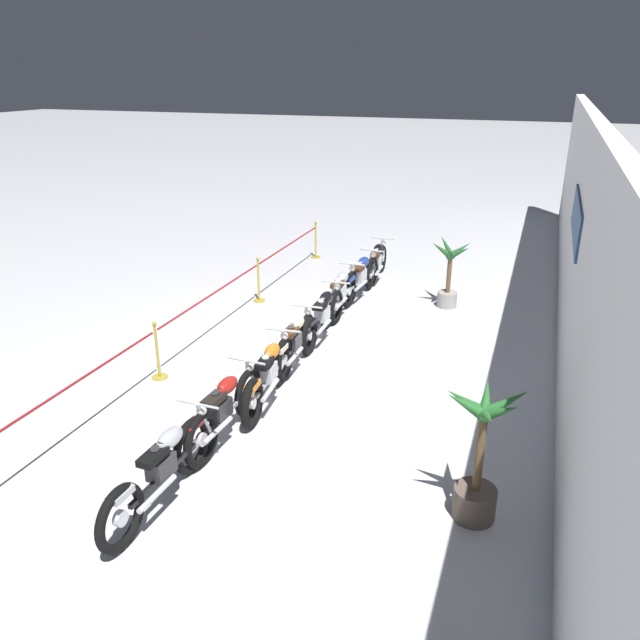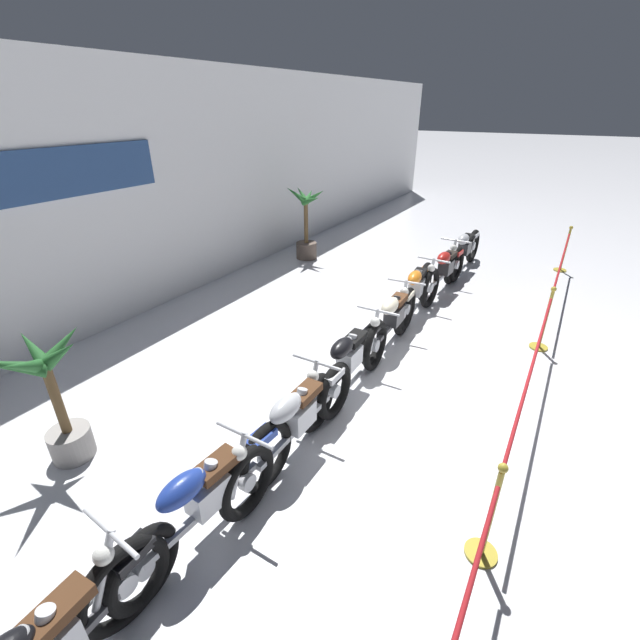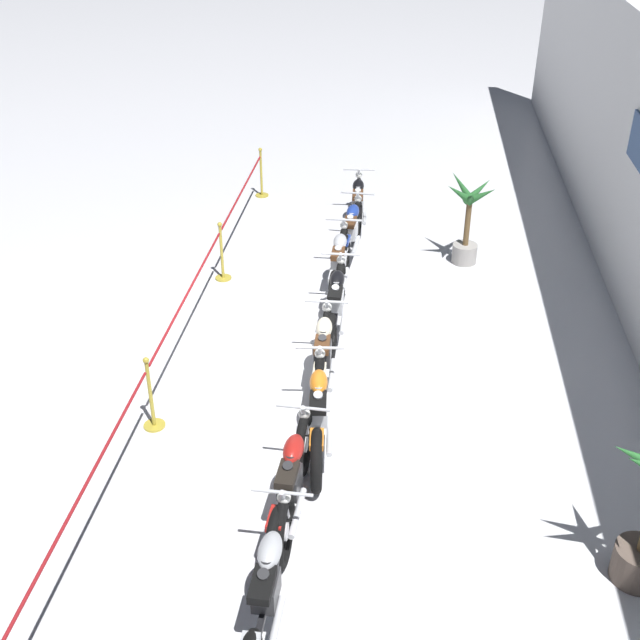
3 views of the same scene
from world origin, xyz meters
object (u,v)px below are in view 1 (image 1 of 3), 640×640
(motorcycle_silver_2, at_px, (340,294))
(motorcycle_orange_5, at_px, (269,374))
(stanchion_mid_left, at_px, (259,286))
(potted_palm_left_of_row, at_px, (449,274))
(stanchion_far_left, at_px, (244,280))
(potted_palm_right_of_row, at_px, (479,461))
(motorcycle_black_3, at_px, (323,316))
(stanchion_mid_right, at_px, (158,359))
(motorcycle_red_6, at_px, (222,411))
(motorcycle_silver_7, at_px, (165,468))
(motorcycle_blue_1, at_px, (361,277))
(motorcycle_cream_4, at_px, (294,342))
(motorcycle_black_0, at_px, (377,262))

(motorcycle_silver_2, xyz_separation_m, motorcycle_orange_5, (4.05, 0.13, 0.00))
(stanchion_mid_left, bearing_deg, potted_palm_left_of_row, 105.36)
(stanchion_far_left, height_order, stanchion_mid_left, same)
(potted_palm_right_of_row, bearing_deg, motorcycle_black_3, -142.06)
(motorcycle_black_3, bearing_deg, stanchion_mid_right, -38.47)
(stanchion_far_left, bearing_deg, motorcycle_red_6, 22.74)
(motorcycle_silver_7, bearing_deg, motorcycle_red_6, 179.79)
(motorcycle_silver_7, relative_size, stanchion_mid_left, 2.35)
(motorcycle_blue_1, distance_m, stanchion_mid_left, 2.39)
(motorcycle_cream_4, bearing_deg, motorcycle_black_0, 179.15)
(motorcycle_silver_2, xyz_separation_m, stanchion_mid_left, (-0.14, -2.01, -0.11))
(motorcycle_black_3, height_order, stanchion_mid_left, stanchion_mid_left)
(motorcycle_orange_5, height_order, motorcycle_red_6, motorcycle_red_6)
(motorcycle_silver_2, bearing_deg, stanchion_mid_left, -93.95)
(motorcycle_black_0, distance_m, motorcycle_black_3, 3.94)
(stanchion_far_left, bearing_deg, motorcycle_blue_1, 131.26)
(potted_palm_left_of_row, bearing_deg, motorcycle_blue_1, -89.33)
(motorcycle_black_0, height_order, stanchion_far_left, stanchion_far_left)
(motorcycle_blue_1, relative_size, motorcycle_silver_2, 0.97)
(motorcycle_orange_5, xyz_separation_m, motorcycle_silver_7, (2.76, -0.16, 0.02))
(motorcycle_silver_2, xyz_separation_m, stanchion_far_left, (0.60, -2.01, 0.28))
(motorcycle_silver_7, bearing_deg, potted_palm_left_of_row, 165.03)
(motorcycle_silver_2, relative_size, stanchion_mid_left, 2.25)
(motorcycle_silver_7, height_order, stanchion_mid_left, stanchion_mid_left)
(motorcycle_silver_7, height_order, potted_palm_right_of_row, potted_palm_right_of_row)
(motorcycle_black_3, bearing_deg, motorcycle_orange_5, 0.98)
(motorcycle_silver_2, relative_size, motorcycle_orange_5, 1.02)
(motorcycle_orange_5, bearing_deg, potted_palm_right_of_row, 62.93)
(motorcycle_black_0, relative_size, motorcycle_silver_2, 0.93)
(motorcycle_red_6, xyz_separation_m, stanchion_far_left, (-4.74, -1.99, 0.27))
(potted_palm_right_of_row, relative_size, stanchion_far_left, 0.15)
(motorcycle_blue_1, height_order, motorcycle_silver_2, motorcycle_blue_1)
(potted_palm_right_of_row, bearing_deg, stanchion_mid_right, -108.36)
(motorcycle_blue_1, distance_m, stanchion_far_left, 2.82)
(motorcycle_black_0, relative_size, motorcycle_orange_5, 0.95)
(motorcycle_orange_5, xyz_separation_m, stanchion_mid_left, (-4.19, -2.14, -0.12))
(motorcycle_silver_7, bearing_deg, motorcycle_orange_5, 176.75)
(motorcycle_black_0, relative_size, motorcycle_red_6, 0.94)
(stanchion_far_left, distance_m, stanchion_mid_right, 3.38)
(motorcycle_blue_1, bearing_deg, potted_palm_right_of_row, 26.19)
(potted_palm_left_of_row, xyz_separation_m, stanchion_mid_right, (5.23, -4.14, -0.41))
(motorcycle_blue_1, xyz_separation_m, stanchion_mid_left, (1.11, -2.11, -0.12))
(motorcycle_silver_7, distance_m, stanchion_far_left, 6.52)
(motorcycle_red_6, distance_m, stanchion_far_left, 5.14)
(stanchion_mid_left, bearing_deg, motorcycle_silver_7, 15.91)
(motorcycle_black_3, height_order, stanchion_far_left, stanchion_far_left)
(motorcycle_orange_5, relative_size, stanchion_far_left, 0.19)
(motorcycle_blue_1, distance_m, motorcycle_orange_5, 5.30)
(motorcycle_silver_2, relative_size, motorcycle_silver_7, 0.95)
(motorcycle_cream_4, relative_size, stanchion_mid_left, 2.04)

